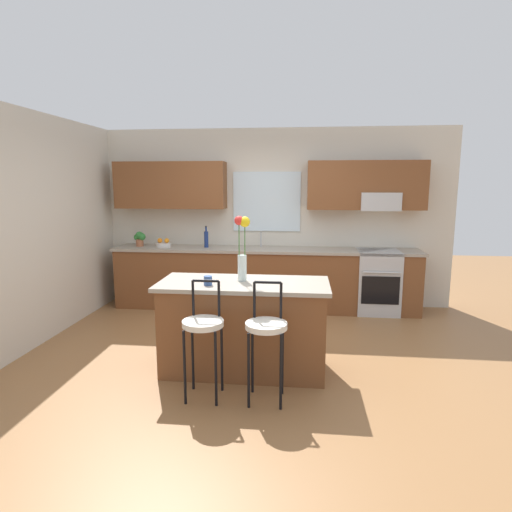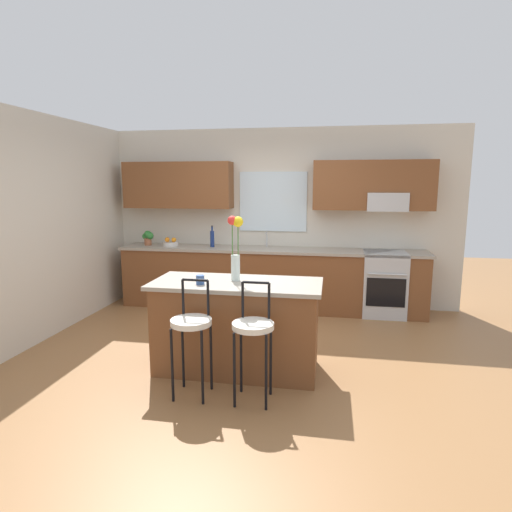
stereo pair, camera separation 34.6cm
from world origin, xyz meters
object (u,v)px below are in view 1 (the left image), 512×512
Objects in this scene: potted_plant_small at (140,238)px; fruit_bowl_oranges at (163,244)px; mug_ceramic at (208,281)px; oven_range at (377,281)px; kitchen_island at (244,326)px; flower_vase at (242,246)px; bar_stool_middle at (266,331)px; bottle_olive_oil at (206,239)px; bar_stool_near at (203,328)px.

fruit_bowl_oranges is at bearing 0.09° from potted_plant_small.
mug_ceramic is 2.67m from fruit_bowl_oranges.
oven_range is 3.12m from mug_ceramic.
flower_vase is at bearing 109.19° from kitchen_island.
bar_stool_middle is 3.34m from fruit_bowl_oranges.
mug_ceramic is 0.28× the size of bottle_olive_oil.
bar_stool_near reaches higher than mug_ceramic.
potted_plant_small reaches higher than fruit_bowl_oranges.
bar_stool_near is 1.00× the size of bar_stool_middle.
bottle_olive_oil is (0.67, -0.00, 0.09)m from fruit_bowl_oranges.
bar_stool_near is (-1.95, -2.76, 0.18)m from oven_range.
bottle_olive_oil is (-2.55, 0.02, 0.59)m from oven_range.
bar_stool_near is at bearing -77.85° from bottle_olive_oil.
oven_range is 3.26m from fruit_bowl_oranges.
flower_vase reaches higher than mug_ceramic.
mug_ceramic is 0.37× the size of fruit_bowl_oranges.
flower_vase reaches higher than oven_range.
kitchen_island is at bearing 64.62° from bar_stool_near.
bar_stool_middle is 0.94m from flower_vase.
fruit_bowl_oranges reaches higher than oven_range.
bar_stool_middle is 3.57m from potted_plant_small.
flower_vase reaches higher than bar_stool_middle.
kitchen_island is 2.74m from fruit_bowl_oranges.
fruit_bowl_oranges is (-3.22, 0.02, 0.50)m from oven_range.
potted_plant_small is at bearing -179.91° from fruit_bowl_oranges.
bar_stool_middle is 3.04m from bottle_olive_oil.
oven_range is at bearing -0.38° from potted_plant_small.
kitchen_island is 0.62m from mug_ceramic.
mug_ceramic reaches higher than oven_range.
bottle_olive_oil is at bearing 112.43° from bar_stool_middle.
flower_vase is 2.88m from potted_plant_small.
oven_range is 0.55× the size of kitchen_island.
potted_plant_small is (-1.64, 2.78, 0.42)m from bar_stool_near.
bar_stool_near is at bearing -112.06° from flower_vase.
bar_stool_middle is at bearing -51.78° from potted_plant_small.
fruit_bowl_oranges is at bearing 114.53° from bar_stool_near.
bar_stool_near is at bearing -83.81° from mug_ceramic.
potted_plant_small is at bearing 120.54° from bar_stool_near.
flower_vase is 0.48m from mug_ceramic.
bottle_olive_oil is at bearing 0.03° from potted_plant_small.
potted_plant_small is (-1.04, -0.00, 0.00)m from bottle_olive_oil.
kitchen_island is at bearing -54.97° from fruit_bowl_oranges.
fruit_bowl_oranges reaches higher than mug_ceramic.
flower_vase is (0.26, 0.63, 0.63)m from bar_stool_near.
potted_plant_small is (-2.19, 2.78, 0.42)m from bar_stool_middle.
kitchen_island is 18.62× the size of mug_ceramic.
oven_range is 3.83× the size of fruit_bowl_oranges.
bottle_olive_oil is (-0.86, 2.15, -0.22)m from flower_vase.
bar_stool_near and bar_stool_middle have the same top height.
mug_ceramic is at bearing -76.83° from bottle_olive_oil.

